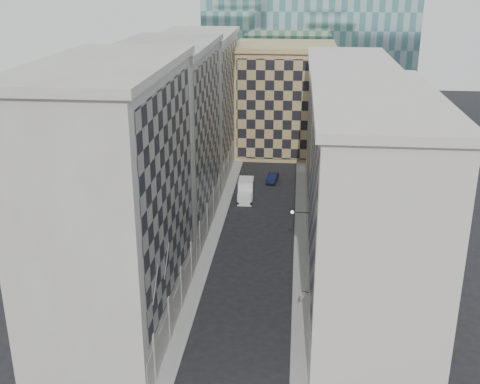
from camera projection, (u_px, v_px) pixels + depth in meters
The scene contains 13 objects.
sidewalk_west at pixel (213, 237), 72.57m from camera, with size 1.50×100.00×0.15m, color gray.
sidewalk_east at pixel (300, 241), 71.61m from camera, with size 1.50×100.00×0.15m, color gray.
bldg_left_a at pixel (115, 202), 51.28m from camera, with size 10.80×22.80×23.70m.
bldg_left_b at pixel (169, 140), 71.98m from camera, with size 10.80×22.80×22.70m.
bldg_left_c at pixel (199, 105), 92.69m from camera, with size 10.80×22.80×21.70m.
bldg_right_a at pixel (367, 210), 53.54m from camera, with size 10.80×26.80×20.70m.
bldg_right_b at pixel (346, 137), 78.91m from camera, with size 10.80×28.80×19.70m.
tan_block at pixel (284, 99), 104.03m from camera, with size 16.80×14.80×18.80m.
flagpoles_left at pixel (161, 272), 47.48m from camera, with size 0.10×6.33×2.33m.
bracket_lamp at pixel (294, 212), 63.97m from camera, with size 1.98×0.36×0.36m.
box_truck at pixel (246, 191), 84.48m from camera, with size 2.16×5.08×2.77m.
dark_car at pixel (272, 178), 91.57m from camera, with size 1.38×3.97×1.31m, color #0E1535.
shop_sign at pixel (303, 295), 52.34m from camera, with size 0.69×0.60×0.70m.
Camera 1 is at (4.43, -35.52, 30.42)m, focal length 45.00 mm.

